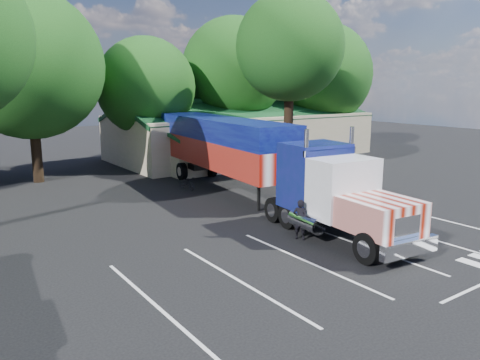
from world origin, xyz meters
TOP-DOWN VIEW (x-y plane):
  - ground at (0.00, 0.00)m, footprint 120.00×120.00m
  - event_hall at (13.74, 17.81)m, footprint 24.20×14.12m
  - tree_row_c at (-5.00, 16.20)m, footprint 10.00×10.00m
  - tree_row_d at (4.00, 17.50)m, footprint 8.00×8.00m
  - tree_row_e at (13.00, 18.00)m, footprint 9.60×9.60m
  - tree_row_f at (23.00, 16.80)m, footprint 10.40×10.40m
  - tree_near_right at (11.50, 8.50)m, footprint 8.00×8.00m
  - semi_truck at (4.10, 4.01)m, footprint 5.35×23.38m
  - woman at (1.60, -3.80)m, footprint 0.72×0.79m
  - bicycle at (2.39, 8.00)m, footprint 0.74×1.64m
  - silver_sedan at (5.93, 14.00)m, footprint 3.91×1.75m

SIDE VIEW (x-z plane):
  - ground at x=0.00m, z-range 0.00..0.00m
  - bicycle at x=2.39m, z-range 0.00..0.83m
  - silver_sedan at x=5.93m, z-range 0.00..1.25m
  - woman at x=1.60m, z-range 0.00..1.82m
  - event_hall at x=13.74m, z-range -0.56..4.99m
  - semi_truck at x=4.10m, z-range 0.32..5.18m
  - tree_row_d at x=4.00m, z-range 1.28..11.88m
  - tree_row_f at x=23.00m, z-range 1.29..14.29m
  - tree_row_c at x=-5.00m, z-range 1.51..14.56m
  - tree_row_e at x=13.00m, z-range 1.64..14.54m
  - tree_near_right at x=11.50m, z-range 2.71..16.21m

